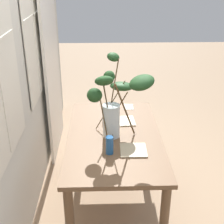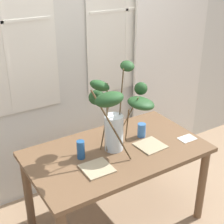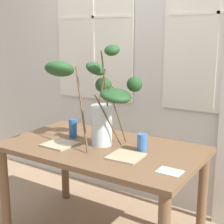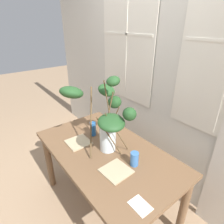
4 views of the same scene
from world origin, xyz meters
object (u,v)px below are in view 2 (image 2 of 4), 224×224
vase_with_branches (117,112)px  drinking_glass_blue_left (81,150)px  dining_table (117,161)px  drinking_glass_blue_right (142,130)px  plate_square_left (97,168)px  plate_square_right (150,145)px

vase_with_branches → drinking_glass_blue_left: (-0.29, 0.06, -0.27)m
dining_table → drinking_glass_blue_right: size_ratio=11.85×
drinking_glass_blue_left → drinking_glass_blue_right: size_ratio=1.23×
dining_table → vase_with_branches: size_ratio=1.95×
vase_with_branches → drinking_glass_blue_right: size_ratio=6.06×
vase_with_branches → drinking_glass_blue_right: bearing=14.9°
plate_square_left → drinking_glass_blue_left: bearing=98.8°
dining_table → plate_square_right: size_ratio=6.72×
drinking_glass_blue_right → drinking_glass_blue_left: bearing=-178.0°
drinking_glass_blue_left → plate_square_left: size_ratio=0.70×
dining_table → drinking_glass_blue_left: bearing=170.9°
drinking_glass_blue_left → plate_square_right: bearing=-14.7°
plate_square_left → plate_square_right: (0.53, 0.05, -0.00)m
dining_table → drinking_glass_blue_left: size_ratio=9.61×
dining_table → drinking_glass_blue_right: 0.35m
plate_square_right → plate_square_left: bearing=-175.0°
dining_table → drinking_glass_blue_right: drinking_glass_blue_right is taller
dining_table → plate_square_right: 0.31m
drinking_glass_blue_right → plate_square_right: bearing=-100.9°
drinking_glass_blue_right → plate_square_left: bearing=-159.2°
dining_table → vase_with_branches: 0.46m
plate_square_left → dining_table: bearing=28.9°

